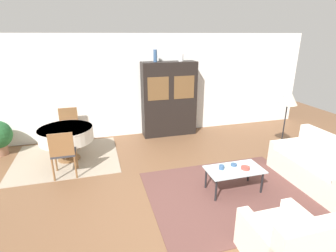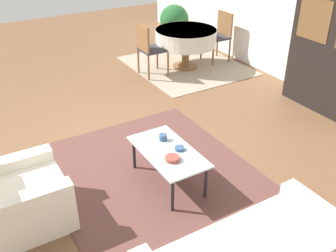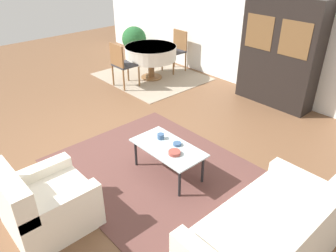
# 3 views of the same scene
# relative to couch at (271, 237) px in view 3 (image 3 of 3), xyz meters

# --- Properties ---
(ground_plane) EXTENTS (14.00, 14.00, 0.00)m
(ground_plane) POSITION_rel_couch_xyz_m (-2.80, -0.10, -0.31)
(ground_plane) COLOR brown
(wall_back) EXTENTS (10.00, 0.06, 2.70)m
(wall_back) POSITION_rel_couch_xyz_m (-2.80, 3.53, 1.04)
(wall_back) COLOR white
(wall_back) RESTS_ON ground_plane
(area_rug) EXTENTS (2.85, 2.28, 0.01)m
(area_rug) POSITION_rel_couch_xyz_m (-1.79, 0.10, -0.30)
(area_rug) COLOR brown
(area_rug) RESTS_ON ground_plane
(dining_rug) EXTENTS (2.26, 1.99, 0.01)m
(dining_rug) POSITION_rel_couch_xyz_m (-4.69, 2.39, -0.30)
(dining_rug) COLOR gray
(dining_rug) RESTS_ON ground_plane
(couch) EXTENTS (0.92, 1.73, 0.86)m
(couch) POSITION_rel_couch_xyz_m (0.00, 0.00, 0.00)
(couch) COLOR silver
(couch) RESTS_ON ground_plane
(armchair) EXTENTS (0.83, 0.87, 0.83)m
(armchair) POSITION_rel_couch_xyz_m (-1.90, -1.43, 0.00)
(armchair) COLOR silver
(armchair) RESTS_ON ground_plane
(coffee_table) EXTENTS (1.00, 0.54, 0.43)m
(coffee_table) POSITION_rel_couch_xyz_m (-1.70, 0.19, 0.09)
(coffee_table) COLOR black
(coffee_table) RESTS_ON area_rug
(display_cabinet) EXTENTS (1.46, 0.45, 2.00)m
(display_cabinet) POSITION_rel_couch_xyz_m (-2.02, 3.26, 0.70)
(display_cabinet) COLOR black
(display_cabinet) RESTS_ON ground_plane
(dining_table) EXTENTS (1.15, 1.15, 0.74)m
(dining_table) POSITION_rel_couch_xyz_m (-4.63, 2.33, 0.29)
(dining_table) COLOR brown
(dining_table) RESTS_ON dining_rug
(dining_chair_near) EXTENTS (0.44, 0.44, 0.95)m
(dining_chair_near) POSITION_rel_couch_xyz_m (-4.63, 1.53, 0.25)
(dining_chair_near) COLOR brown
(dining_chair_near) RESTS_ON dining_rug
(dining_chair_far) EXTENTS (0.44, 0.44, 0.95)m
(dining_chair_far) POSITION_rel_couch_xyz_m (-4.63, 3.12, 0.25)
(dining_chair_far) COLOR brown
(dining_chair_far) RESTS_ON dining_rug
(cup) EXTENTS (0.09, 0.09, 0.07)m
(cup) POSITION_rel_couch_xyz_m (-1.92, 0.26, 0.17)
(cup) COLOR #33517A
(cup) RESTS_ON coffee_table
(bowl) EXTENTS (0.16, 0.16, 0.04)m
(bowl) POSITION_rel_couch_xyz_m (-1.52, 0.14, 0.15)
(bowl) COLOR #9E4238
(bowl) RESTS_ON coffee_table
(bowl_small) EXTENTS (0.11, 0.11, 0.04)m
(bowl_small) POSITION_rel_couch_xyz_m (-1.65, 0.31, 0.15)
(bowl_small) COLOR #33517A
(bowl_small) RESTS_ON coffee_table
(potted_plant) EXTENTS (0.65, 0.65, 0.82)m
(potted_plant) POSITION_rel_couch_xyz_m (-6.19, 3.03, 0.16)
(potted_plant) COLOR #93664C
(potted_plant) RESTS_ON ground_plane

